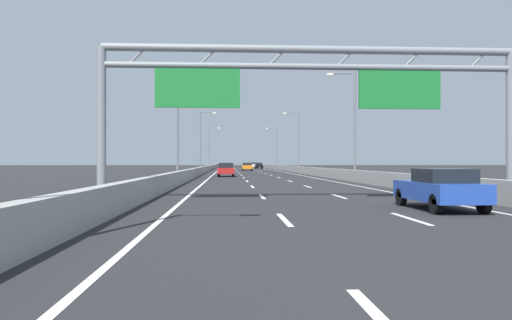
{
  "coord_description": "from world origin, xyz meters",
  "views": [
    {
      "loc": [
        -3.37,
        -1.09,
        1.63
      ],
      "look_at": [
        -0.33,
        52.09,
        1.81
      ],
      "focal_mm": 34.26,
      "sensor_mm": 36.0,
      "label": 1
    }
  ],
  "objects_px": {
    "red_car": "(226,170)",
    "orange_car": "(247,166)",
    "streetlamp_right_distant": "(276,145)",
    "blue_car": "(440,188)",
    "streetlamp_left_far": "(202,138)",
    "white_car": "(255,165)",
    "sign_gantry": "(308,83)",
    "silver_car": "(226,166)",
    "streetlamp_right_mid": "(352,119)",
    "streetlamp_right_far": "(297,138)",
    "black_car": "(259,166)",
    "streetlamp_left_mid": "(180,118)",
    "streetlamp_left_distant": "(210,145)",
    "green_car": "(226,166)"
  },
  "relations": [
    {
      "from": "white_car",
      "to": "sign_gantry",
      "type": "bearing_deg",
      "value": -91.93
    },
    {
      "from": "streetlamp_left_far",
      "to": "white_car",
      "type": "xyz_separation_m",
      "value": [
        10.94,
        49.15,
        -4.65
      ]
    },
    {
      "from": "streetlamp_left_far",
      "to": "blue_car",
      "type": "height_order",
      "value": "streetlamp_left_far"
    },
    {
      "from": "streetlamp_right_far",
      "to": "streetlamp_left_distant",
      "type": "distance_m",
      "value": 37.46
    },
    {
      "from": "streetlamp_right_far",
      "to": "streetlamp_right_distant",
      "type": "bearing_deg",
      "value": 90.0
    },
    {
      "from": "streetlamp_left_distant",
      "to": "blue_car",
      "type": "bearing_deg",
      "value": -83.2
    },
    {
      "from": "streetlamp_left_mid",
      "to": "white_car",
      "type": "height_order",
      "value": "streetlamp_left_mid"
    },
    {
      "from": "streetlamp_right_distant",
      "to": "green_car",
      "type": "relative_size",
      "value": 2.09
    },
    {
      "from": "streetlamp_right_mid",
      "to": "silver_car",
      "type": "xyz_separation_m",
      "value": [
        -11.23,
        55.49,
        -4.66
      ]
    },
    {
      "from": "streetlamp_right_distant",
      "to": "silver_car",
      "type": "height_order",
      "value": "streetlamp_right_distant"
    },
    {
      "from": "streetlamp_right_mid",
      "to": "streetlamp_right_far",
      "type": "bearing_deg",
      "value": 90.0
    },
    {
      "from": "streetlamp_left_mid",
      "to": "streetlamp_left_far",
      "type": "relative_size",
      "value": 1.0
    },
    {
      "from": "streetlamp_right_distant",
      "to": "streetlamp_right_far",
      "type": "bearing_deg",
      "value": -90.0
    },
    {
      "from": "streetlamp_left_far",
      "to": "white_car",
      "type": "distance_m",
      "value": 50.57
    },
    {
      "from": "streetlamp_left_mid",
      "to": "orange_car",
      "type": "bearing_deg",
      "value": 80.94
    },
    {
      "from": "white_car",
      "to": "silver_car",
      "type": "distance_m",
      "value": 28.94
    },
    {
      "from": "streetlamp_right_far",
      "to": "white_car",
      "type": "xyz_separation_m",
      "value": [
        -3.99,
        49.15,
        -4.65
      ]
    },
    {
      "from": "streetlamp_left_far",
      "to": "streetlamp_right_distant",
      "type": "bearing_deg",
      "value": 66.51
    },
    {
      "from": "orange_car",
      "to": "streetlamp_right_mid",
      "type": "bearing_deg",
      "value": -81.18
    },
    {
      "from": "orange_car",
      "to": "silver_car",
      "type": "bearing_deg",
      "value": 115.71
    },
    {
      "from": "black_car",
      "to": "streetlamp_left_far",
      "type": "bearing_deg",
      "value": -106.6
    },
    {
      "from": "streetlamp_left_mid",
      "to": "orange_car",
      "type": "distance_m",
      "value": 48.28
    },
    {
      "from": "streetlamp_right_distant",
      "to": "white_car",
      "type": "relative_size",
      "value": 2.03
    },
    {
      "from": "white_car",
      "to": "streetlamp_right_distant",
      "type": "bearing_deg",
      "value": -74.88
    },
    {
      "from": "red_car",
      "to": "orange_car",
      "type": "distance_m",
      "value": 36.06
    },
    {
      "from": "black_car",
      "to": "streetlamp_left_distant",
      "type": "bearing_deg",
      "value": -162.48
    },
    {
      "from": "blue_car",
      "to": "orange_car",
      "type": "height_order",
      "value": "orange_car"
    },
    {
      "from": "streetlamp_left_mid",
      "to": "streetlamp_left_distant",
      "type": "height_order",
      "value": "same"
    },
    {
      "from": "sign_gantry",
      "to": "silver_car",
      "type": "distance_m",
      "value": 78.1
    },
    {
      "from": "red_car",
      "to": "silver_car",
      "type": "bearing_deg",
      "value": 90.21
    },
    {
      "from": "black_car",
      "to": "streetlamp_right_distant",
      "type": "bearing_deg",
      "value": -44.58
    },
    {
      "from": "green_car",
      "to": "orange_car",
      "type": "bearing_deg",
      "value": -77.48
    },
    {
      "from": "black_car",
      "to": "orange_car",
      "type": "height_order",
      "value": "orange_car"
    },
    {
      "from": "streetlamp_left_distant",
      "to": "streetlamp_right_mid",
      "type": "bearing_deg",
      "value": -77.74
    },
    {
      "from": "streetlamp_left_distant",
      "to": "black_car",
      "type": "distance_m",
      "value": 12.75
    },
    {
      "from": "red_car",
      "to": "orange_car",
      "type": "bearing_deg",
      "value": 84.11
    },
    {
      "from": "white_car",
      "to": "orange_car",
      "type": "distance_m",
      "value": 36.21
    },
    {
      "from": "green_car",
      "to": "blue_car",
      "type": "xyz_separation_m",
      "value": [
        7.6,
        -90.86,
        -0.01
      ]
    },
    {
      "from": "sign_gantry",
      "to": "streetlamp_right_mid",
      "type": "distance_m",
      "value": 23.67
    },
    {
      "from": "sign_gantry",
      "to": "blue_car",
      "type": "bearing_deg",
      "value": -41.71
    },
    {
      "from": "streetlamp_left_mid",
      "to": "silver_car",
      "type": "bearing_deg",
      "value": 86.19
    },
    {
      "from": "streetlamp_right_mid",
      "to": "silver_car",
      "type": "bearing_deg",
      "value": 101.44
    },
    {
      "from": "blue_car",
      "to": "streetlamp_right_distant",
      "type": "bearing_deg",
      "value": 87.79
    },
    {
      "from": "streetlamp_right_distant",
      "to": "blue_car",
      "type": "height_order",
      "value": "streetlamp_right_distant"
    },
    {
      "from": "streetlamp_right_far",
      "to": "sign_gantry",
      "type": "bearing_deg",
      "value": -97.59
    },
    {
      "from": "streetlamp_left_far",
      "to": "white_car",
      "type": "bearing_deg",
      "value": 77.46
    },
    {
      "from": "green_car",
      "to": "orange_car",
      "type": "xyz_separation_m",
      "value": [
        3.88,
        -17.49,
        0.01
      ]
    },
    {
      "from": "sign_gantry",
      "to": "white_car",
      "type": "distance_m",
      "value": 106.07
    },
    {
      "from": "red_car",
      "to": "streetlamp_right_distant",
      "type": "bearing_deg",
      "value": 79.03
    },
    {
      "from": "streetlamp_left_distant",
      "to": "green_car",
      "type": "distance_m",
      "value": 7.04
    }
  ]
}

